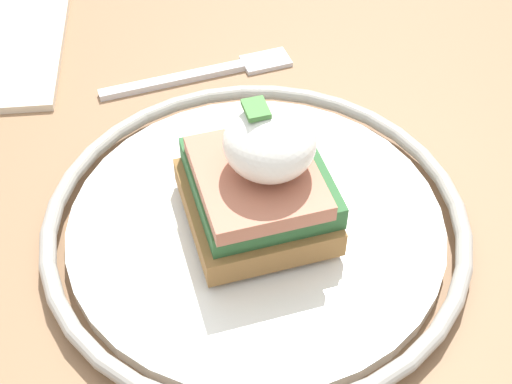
{
  "coord_description": "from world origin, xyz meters",
  "views": [
    {
      "loc": [
        0.26,
        -0.03,
        1.08
      ],
      "look_at": [
        -0.01,
        0.05,
        0.78
      ],
      "focal_mm": 50.0,
      "sensor_mm": 36.0,
      "label": 1
    }
  ],
  "objects": [
    {
      "name": "dining_table",
      "position": [
        0.0,
        0.0,
        0.6
      ],
      "size": [
        0.83,
        0.68,
        0.75
      ],
      "color": "#846042",
      "rests_on": "ground_plane"
    },
    {
      "name": "plate",
      "position": [
        -0.01,
        0.05,
        0.75
      ],
      "size": [
        0.25,
        0.25,
        0.02
      ],
      "color": "silver",
      "rests_on": "dining_table"
    },
    {
      "name": "sandwich",
      "position": [
        -0.0,
        0.06,
        0.79
      ],
      "size": [
        0.09,
        0.08,
        0.08
      ],
      "color": "olive",
      "rests_on": "plate"
    },
    {
      "name": "fork",
      "position": [
        -0.16,
        0.06,
        0.75
      ],
      "size": [
        0.02,
        0.15,
        0.0
      ],
      "color": "silver",
      "rests_on": "dining_table"
    }
  ]
}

